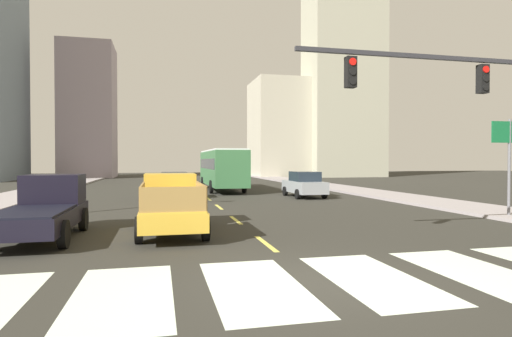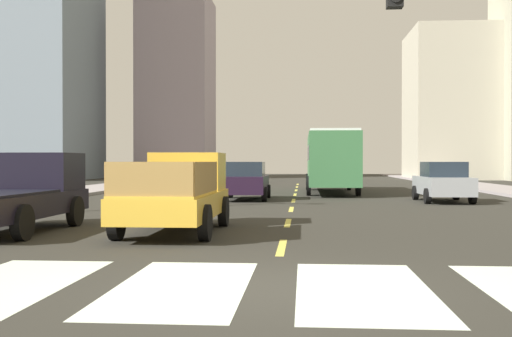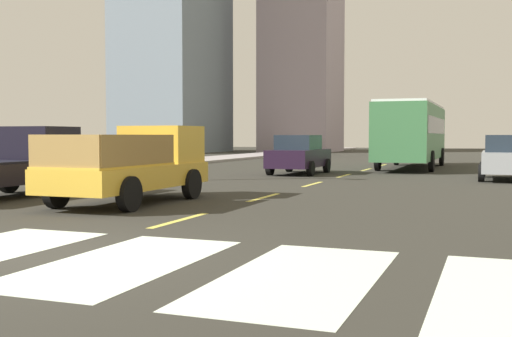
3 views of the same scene
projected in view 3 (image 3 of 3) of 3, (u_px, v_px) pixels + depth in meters
name	position (u px, v px, depth m)	size (l,w,h in m)	color
ground_plane	(49.00, 256.00, 8.91)	(160.00, 160.00, 0.00)	#2E2D26
sidewalk_left	(87.00, 170.00, 30.03)	(3.65, 110.00, 0.15)	#9A9292
crosswalk_stripe_4	(124.00, 262.00, 8.48)	(1.80, 3.97, 0.01)	silver
crosswalk_stripe_5	(301.00, 276.00, 7.61)	(1.80, 3.97, 0.01)	silver
lane_dash_0	(180.00, 220.00, 12.65)	(0.16, 2.40, 0.01)	#D8CB50
lane_dash_1	(264.00, 197.00, 17.33)	(0.16, 2.40, 0.01)	#D8CB50
lane_dash_2	(313.00, 184.00, 22.01)	(0.16, 2.40, 0.01)	#D8CB50
lane_dash_3	(344.00, 176.00, 26.68)	(0.16, 2.40, 0.01)	#D8CB50
lane_dash_4	(366.00, 170.00, 31.36)	(0.16, 2.40, 0.01)	#D8CB50
lane_dash_5	(383.00, 165.00, 36.04)	(0.16, 2.40, 0.01)	#D8CB50
lane_dash_6	(395.00, 162.00, 40.71)	(0.16, 2.40, 0.01)	#D8CB50
lane_dash_7	(405.00, 159.00, 45.39)	(0.16, 2.40, 0.01)	#D8CB50
pickup_stakebed	(138.00, 165.00, 16.19)	(2.18, 5.20, 1.96)	gold
pickup_dark	(9.00, 164.00, 17.39)	(2.18, 5.20, 1.96)	black
city_bus	(412.00, 131.00, 32.60)	(2.72, 10.80, 3.32)	#397142
sedan_near_left	(299.00, 154.00, 27.87)	(2.02, 4.40, 1.72)	black
sedan_mid	(507.00, 158.00, 24.07)	(2.02, 4.40, 1.72)	#93979B
block_mid_right	(302.00, 60.00, 66.43)	(7.30, 8.04, 19.22)	#9B8D9B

